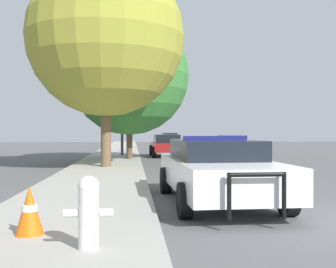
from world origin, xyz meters
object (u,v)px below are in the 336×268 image
Objects in this scene: car_background_distant at (169,138)px; tree_sidewalk_mid at (129,75)px; traffic_cone at (29,210)px; car_background_oncoming at (233,144)px; traffic_light at (146,88)px; tree_sidewalk_near at (106,38)px; fire_hydrant at (89,210)px; police_car at (217,169)px; car_background_midblock at (166,145)px.

tree_sidewalk_mid reaches higher than car_background_distant.
car_background_distant is 44.99m from traffic_cone.
car_background_oncoming is 0.89× the size of car_background_distant.
traffic_light reaches higher than car_background_distant.
traffic_cone is (-2.23, -19.36, -3.71)m from traffic_light.
fire_hydrant is at bearing -87.43° from tree_sidewalk_near.
tree_sidewalk_near reaches higher than car_background_distant.
traffic_light is (-1.00, 16.24, 3.44)m from police_car.
police_car is 41.57m from car_background_distant.
car_background_distant reaches higher than car_background_oncoming.
fire_hydrant is at bearing 57.00° from police_car.
traffic_light reaches higher than car_background_oncoming.
traffic_cone is (-0.88, 0.77, -0.13)m from fire_hydrant.
tree_sidewalk_mid is at bearing -121.56° from car_background_midblock.
traffic_light is (1.35, 20.13, 3.58)m from fire_hydrant.
traffic_cone is at bearing -100.97° from car_background_midblock.
police_car is 1.27× the size of car_background_midblock.
tree_sidewalk_near is (-3.15, -8.63, 4.59)m from car_background_midblock.
police_car is 5.90× the size of fire_hydrant.
fire_hydrant is 23.09m from car_background_oncoming.
tree_sidewalk_mid is at bearing 38.07° from car_background_oncoming.
tree_sidewalk_near is at bearing -103.11° from traffic_light.
fire_hydrant is at bearing -91.27° from tree_sidewalk_mid.
tree_sidewalk_mid is at bearing -106.63° from traffic_light.
car_background_oncoming is 13.36m from tree_sidewalk_near.
police_car is at bearing -81.33° from tree_sidewalk_mid.
police_car is 13.65m from tree_sidewalk_mid.
car_background_oncoming is at bearing 17.92° from traffic_light.
tree_sidewalk_mid is 5.00m from tree_sidewalk_near.
police_car is 1.23× the size of car_background_oncoming.
fire_hydrant is at bearing 72.87° from car_background_oncoming.
car_background_midblock is 0.55× the size of tree_sidewalk_mid.
fire_hydrant is at bearing -93.83° from traffic_light.
car_background_distant is (4.96, 45.38, 0.14)m from fire_hydrant.
police_car is at bearing -70.40° from tree_sidewalk_near.
traffic_cone is at bearing 70.16° from car_background_oncoming.
tree_sidewalk_near reaches higher than fire_hydrant.
car_background_distant is (3.61, 25.25, -3.43)m from traffic_light.
car_background_distant is 29.12m from tree_sidewalk_mid.
car_background_oncoming is 0.50× the size of tree_sidewalk_near.
traffic_light is 0.69× the size of tree_sidewalk_near.
traffic_cone is (-0.34, -11.24, -4.84)m from tree_sidewalk_near.
police_car is 16.76m from car_background_midblock.
traffic_cone is at bearing 138.77° from fire_hydrant.
car_background_oncoming reaches higher than fire_hydrant.
traffic_light is at bearing -88.28° from police_car.
traffic_cone is (-3.49, -19.88, -0.25)m from car_background_midblock.
car_background_oncoming is at bearing 15.55° from car_background_midblock.
tree_sidewalk_mid is at bearing -102.62° from car_background_distant.
police_car is at bearing -97.09° from car_background_distant.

